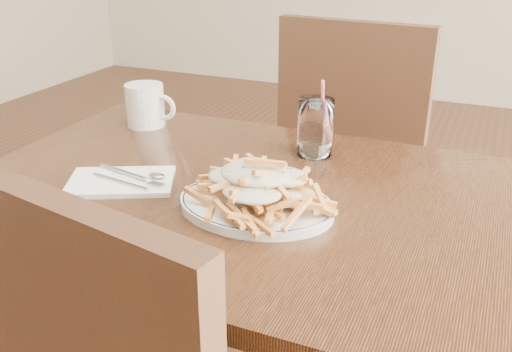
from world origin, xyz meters
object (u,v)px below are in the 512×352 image
at_px(chair_far, 358,151).
at_px(fries_plate, 256,205).
at_px(water_glass, 315,131).
at_px(coffee_mug, 146,105).
at_px(loaded_fries, 256,180).
at_px(table, 247,223).

xyz_separation_m(chair_far, fries_plate, (-0.00, -0.84, 0.19)).
xyz_separation_m(fries_plate, water_glass, (0.01, 0.32, 0.05)).
bearing_deg(coffee_mug, loaded_fries, -35.97).
height_order(table, fries_plate, fries_plate).
height_order(chair_far, loaded_fries, chair_far).
bearing_deg(loaded_fries, chair_far, 89.94).
relative_size(chair_far, coffee_mug, 6.99).
xyz_separation_m(table, water_glass, (0.06, 0.24, 0.14)).
height_order(loaded_fries, coffee_mug, coffee_mug).
distance_m(table, chair_far, 0.77).
relative_size(loaded_fries, coffee_mug, 2.11).
height_order(table, chair_far, chair_far).
xyz_separation_m(table, coffee_mug, (-0.41, 0.26, 0.13)).
bearing_deg(coffee_mug, fries_plate, -35.97).
bearing_deg(table, fries_plate, -55.05).
height_order(chair_far, fries_plate, chair_far).
relative_size(fries_plate, water_glass, 1.83).
relative_size(table, loaded_fries, 3.98).
bearing_deg(loaded_fries, fries_plate, 135.00).
bearing_deg(fries_plate, loaded_fries, -45.00).
relative_size(fries_plate, loaded_fries, 1.11).
bearing_deg(chair_far, coffee_mug, -133.00).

